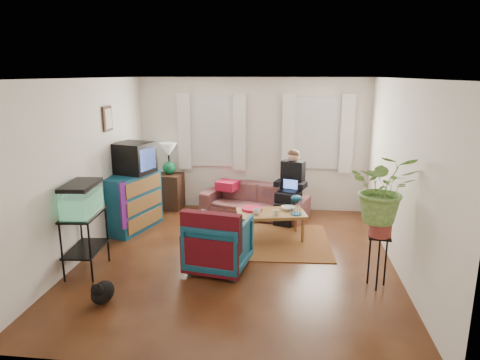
# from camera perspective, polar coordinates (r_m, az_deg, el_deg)

# --- Properties ---
(floor) EXTENTS (4.50, 5.00, 0.01)m
(floor) POSITION_cam_1_polar(r_m,az_deg,el_deg) (6.44, -0.43, -10.41)
(floor) COLOR #4F2B14
(floor) RESTS_ON ground
(ceiling) EXTENTS (4.50, 5.00, 0.01)m
(ceiling) POSITION_cam_1_polar(r_m,az_deg,el_deg) (5.87, -0.47, 13.40)
(ceiling) COLOR white
(ceiling) RESTS_ON wall_back
(wall_back) EXTENTS (4.50, 0.01, 2.60)m
(wall_back) POSITION_cam_1_polar(r_m,az_deg,el_deg) (8.46, 1.69, 4.73)
(wall_back) COLOR silver
(wall_back) RESTS_ON floor
(wall_front) EXTENTS (4.50, 0.01, 2.60)m
(wall_front) POSITION_cam_1_polar(r_m,az_deg,el_deg) (3.66, -5.42, -7.87)
(wall_front) COLOR silver
(wall_front) RESTS_ON floor
(wall_left) EXTENTS (0.01, 5.00, 2.60)m
(wall_left) POSITION_cam_1_polar(r_m,az_deg,el_deg) (6.68, -19.97, 1.39)
(wall_left) COLOR silver
(wall_left) RESTS_ON floor
(wall_right) EXTENTS (0.01, 5.00, 2.60)m
(wall_right) POSITION_cam_1_polar(r_m,az_deg,el_deg) (6.16, 20.78, 0.32)
(wall_right) COLOR silver
(wall_right) RESTS_ON floor
(window_left) EXTENTS (1.08, 0.04, 1.38)m
(window_left) POSITION_cam_1_polar(r_m,az_deg,el_deg) (8.51, -3.72, 6.46)
(window_left) COLOR white
(window_left) RESTS_ON wall_back
(window_right) EXTENTS (1.08, 0.04, 1.38)m
(window_right) POSITION_cam_1_polar(r_m,az_deg,el_deg) (8.39, 10.27, 6.16)
(window_right) COLOR white
(window_right) RESTS_ON wall_back
(curtains_left) EXTENTS (1.36, 0.06, 1.50)m
(curtains_left) POSITION_cam_1_polar(r_m,az_deg,el_deg) (8.44, -3.82, 6.39)
(curtains_left) COLOR white
(curtains_left) RESTS_ON wall_back
(curtains_right) EXTENTS (1.36, 0.06, 1.50)m
(curtains_right) POSITION_cam_1_polar(r_m,az_deg,el_deg) (8.31, 10.30, 6.08)
(curtains_right) COLOR white
(curtains_right) RESTS_ON wall_back
(picture_frame) EXTENTS (0.04, 0.32, 0.40)m
(picture_frame) POSITION_cam_1_polar(r_m,az_deg,el_deg) (7.33, -17.19, 7.81)
(picture_frame) COLOR #3D2616
(picture_frame) RESTS_ON wall_left
(area_rug) EXTENTS (2.09, 1.72, 0.01)m
(area_rug) POSITION_cam_1_polar(r_m,az_deg,el_deg) (7.06, 3.64, -8.13)
(area_rug) COLOR #612D1B
(area_rug) RESTS_ON floor
(sofa) EXTENTS (2.17, 1.40, 0.79)m
(sofa) POSITION_cam_1_polar(r_m,az_deg,el_deg) (8.22, 1.94, -2.03)
(sofa) COLOR brown
(sofa) RESTS_ON floor
(seated_person) EXTENTS (0.68, 0.75, 1.20)m
(seated_person) POSITION_cam_1_polar(r_m,az_deg,el_deg) (7.91, 6.78, -1.21)
(seated_person) COLOR black
(seated_person) RESTS_ON sofa
(side_table) EXTENTS (0.52, 0.52, 0.70)m
(side_table) POSITION_cam_1_polar(r_m,az_deg,el_deg) (8.76, -9.30, -1.47)
(side_table) COLOR #3D2C17
(side_table) RESTS_ON floor
(table_lamp) EXTENTS (0.39, 0.39, 0.64)m
(table_lamp) POSITION_cam_1_polar(r_m,az_deg,el_deg) (8.61, -9.47, 2.73)
(table_lamp) COLOR white
(table_lamp) RESTS_ON side_table
(dresser) EXTENTS (0.84, 1.21, 0.99)m
(dresser) POSITION_cam_1_polar(r_m,az_deg,el_deg) (7.70, -14.31, -2.80)
(dresser) COLOR #126E71
(dresser) RESTS_ON floor
(crt_tv) EXTENTS (0.74, 0.70, 0.53)m
(crt_tv) POSITION_cam_1_polar(r_m,az_deg,el_deg) (7.59, -14.02, 2.89)
(crt_tv) COLOR black
(crt_tv) RESTS_ON dresser
(aquarium_stand) EXTENTS (0.48, 0.78, 0.83)m
(aquarium_stand) POSITION_cam_1_polar(r_m,az_deg,el_deg) (6.26, -19.88, -7.87)
(aquarium_stand) COLOR black
(aquarium_stand) RESTS_ON floor
(aquarium) EXTENTS (0.43, 0.71, 0.44)m
(aquarium) POSITION_cam_1_polar(r_m,az_deg,el_deg) (6.07, -20.37, -2.28)
(aquarium) COLOR #7FD899
(aquarium) RESTS_ON aquarium_stand
(black_cat) EXTENTS (0.27, 0.39, 0.32)m
(black_cat) POSITION_cam_1_polar(r_m,az_deg,el_deg) (5.49, -17.85, -13.81)
(black_cat) COLOR black
(black_cat) RESTS_ON floor
(armchair) EXTENTS (0.91, 0.87, 0.81)m
(armchair) POSITION_cam_1_polar(r_m,az_deg,el_deg) (5.99, -2.83, -8.13)
(armchair) COLOR #12696E
(armchair) RESTS_ON floor
(serape_throw) EXTENTS (0.84, 0.33, 0.67)m
(serape_throw) POSITION_cam_1_polar(r_m,az_deg,el_deg) (5.66, -3.93, -7.67)
(serape_throw) COLOR #9E0A0A
(serape_throw) RESTS_ON armchair
(coffee_table) EXTENTS (1.21, 0.82, 0.46)m
(coffee_table) POSITION_cam_1_polar(r_m,az_deg,el_deg) (7.11, 4.13, -6.03)
(coffee_table) COLOR brown
(coffee_table) RESTS_ON floor
(cup_a) EXTENTS (0.15, 0.15, 0.10)m
(cup_a) POSITION_cam_1_polar(r_m,az_deg,el_deg) (6.89, 2.24, -4.23)
(cup_a) COLOR white
(cup_a) RESTS_ON coffee_table
(cup_b) EXTENTS (0.12, 0.12, 0.09)m
(cup_b) POSITION_cam_1_polar(r_m,az_deg,el_deg) (6.86, 4.84, -4.37)
(cup_b) COLOR beige
(cup_b) RESTS_ON coffee_table
(bowl) EXTENTS (0.26, 0.26, 0.05)m
(bowl) POSITION_cam_1_polar(r_m,az_deg,el_deg) (7.18, 6.42, -3.75)
(bowl) COLOR white
(bowl) RESTS_ON coffee_table
(snack_tray) EXTENTS (0.41, 0.41, 0.04)m
(snack_tray) POSITION_cam_1_polar(r_m,az_deg,el_deg) (7.13, 1.58, -3.84)
(snack_tray) COLOR #B21414
(snack_tray) RESTS_ON coffee_table
(birdcage) EXTENTS (0.21, 0.21, 0.32)m
(birdcage) POSITION_cam_1_polar(r_m,az_deg,el_deg) (6.92, 7.52, -3.30)
(birdcage) COLOR #115B6B
(birdcage) RESTS_ON coffee_table
(plant_stand) EXTENTS (0.33, 0.33, 0.69)m
(plant_stand) POSITION_cam_1_polar(r_m,az_deg,el_deg) (5.79, 17.87, -10.29)
(plant_stand) COLOR black
(plant_stand) RESTS_ON floor
(potted_plant) EXTENTS (0.88, 0.79, 0.88)m
(potted_plant) POSITION_cam_1_polar(r_m,az_deg,el_deg) (5.51, 18.51, -2.43)
(potted_plant) COLOR #599947
(potted_plant) RESTS_ON plant_stand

